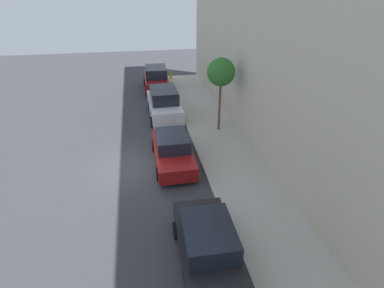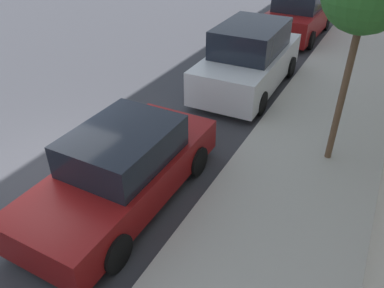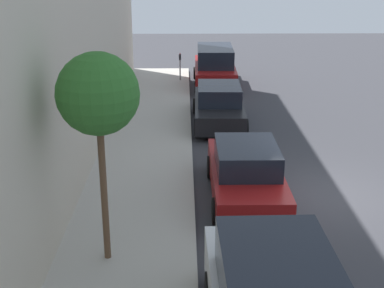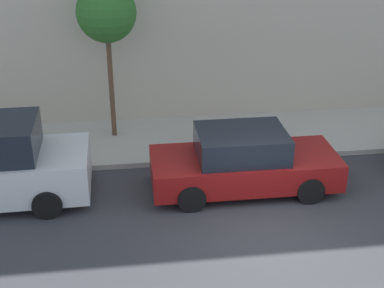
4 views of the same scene
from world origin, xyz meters
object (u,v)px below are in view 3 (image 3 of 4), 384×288
(parking_meter_near, at_px, (180,64))
(parked_minivan_nearest, at_px, (215,67))
(parked_sedan_second, at_px, (219,106))
(street_tree, at_px, (98,95))
(parked_sedan_third, at_px, (246,173))

(parking_meter_near, bearing_deg, parked_minivan_nearest, 161.06)
(parked_sedan_second, bearing_deg, street_tree, 73.01)
(parked_minivan_nearest, height_order, parking_meter_near, parked_minivan_nearest)
(parked_sedan_second, distance_m, street_tree, 10.54)
(street_tree, bearing_deg, parked_sedan_second, -106.99)
(parked_minivan_nearest, distance_m, street_tree, 16.39)
(parking_meter_near, bearing_deg, street_tree, 84.98)
(parked_minivan_nearest, bearing_deg, parking_meter_near, -18.94)
(parked_sedan_second, distance_m, parked_sedan_third, 6.55)
(parked_sedan_second, height_order, parking_meter_near, parked_sedan_second)
(street_tree, bearing_deg, parked_sedan_third, -136.22)
(parked_sedan_second, height_order, street_tree, street_tree)
(parked_sedan_second, relative_size, parked_sedan_third, 1.01)
(parked_minivan_nearest, xyz_separation_m, street_tree, (3.14, 15.85, 2.77))
(parked_minivan_nearest, distance_m, parking_meter_near, 1.80)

